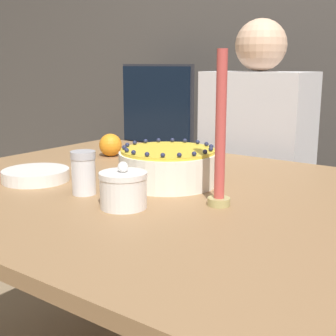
{
  "coord_description": "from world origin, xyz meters",
  "views": [
    {
      "loc": [
        0.75,
        -0.93,
        1.06
      ],
      "look_at": [
        0.02,
        0.05,
        0.79
      ],
      "focal_mm": 50.0,
      "sensor_mm": 36.0,
      "label": 1
    }
  ],
  "objects_px": {
    "sugar_shaker": "(84,172)",
    "candle": "(220,142)",
    "cake": "(168,167)",
    "sugar_bowl": "(123,189)",
    "tv_monitor": "(156,107)",
    "person_man_blue_shirt": "(255,199)"
  },
  "relations": [
    {
      "from": "sugar_bowl",
      "to": "person_man_blue_shirt",
      "type": "bearing_deg",
      "value": 97.02
    },
    {
      "from": "cake",
      "to": "candle",
      "type": "distance_m",
      "value": 0.25
    },
    {
      "from": "sugar_shaker",
      "to": "candle",
      "type": "bearing_deg",
      "value": 19.74
    },
    {
      "from": "cake",
      "to": "person_man_blue_shirt",
      "type": "distance_m",
      "value": 0.73
    },
    {
      "from": "tv_monitor",
      "to": "person_man_blue_shirt",
      "type": "bearing_deg",
      "value": -24.64
    },
    {
      "from": "cake",
      "to": "candle",
      "type": "relative_size",
      "value": 0.75
    },
    {
      "from": "sugar_shaker",
      "to": "tv_monitor",
      "type": "height_order",
      "value": "tv_monitor"
    },
    {
      "from": "sugar_shaker",
      "to": "candle",
      "type": "height_order",
      "value": "candle"
    },
    {
      "from": "person_man_blue_shirt",
      "to": "cake",
      "type": "bearing_deg",
      "value": 95.56
    },
    {
      "from": "cake",
      "to": "sugar_bowl",
      "type": "bearing_deg",
      "value": -78.75
    },
    {
      "from": "cake",
      "to": "candle",
      "type": "height_order",
      "value": "candle"
    },
    {
      "from": "sugar_shaker",
      "to": "candle",
      "type": "xyz_separation_m",
      "value": [
        0.32,
        0.11,
        0.09
      ]
    },
    {
      "from": "candle",
      "to": "sugar_shaker",
      "type": "bearing_deg",
      "value": -160.26
    },
    {
      "from": "sugar_bowl",
      "to": "tv_monitor",
      "type": "height_order",
      "value": "tv_monitor"
    },
    {
      "from": "sugar_bowl",
      "to": "candle",
      "type": "height_order",
      "value": "candle"
    },
    {
      "from": "person_man_blue_shirt",
      "to": "tv_monitor",
      "type": "distance_m",
      "value": 0.9
    },
    {
      "from": "sugar_bowl",
      "to": "person_man_blue_shirt",
      "type": "relative_size",
      "value": 0.09
    },
    {
      "from": "cake",
      "to": "sugar_shaker",
      "type": "relative_size",
      "value": 2.43
    },
    {
      "from": "sugar_bowl",
      "to": "person_man_blue_shirt",
      "type": "xyz_separation_m",
      "value": [
        -0.11,
        0.91,
        -0.26
      ]
    },
    {
      "from": "sugar_shaker",
      "to": "tv_monitor",
      "type": "distance_m",
      "value": 1.43
    },
    {
      "from": "cake",
      "to": "sugar_bowl",
      "type": "height_order",
      "value": "cake"
    },
    {
      "from": "person_man_blue_shirt",
      "to": "tv_monitor",
      "type": "relative_size",
      "value": 2.59
    }
  ]
}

